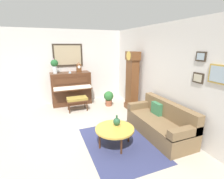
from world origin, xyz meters
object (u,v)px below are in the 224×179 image
at_px(teacup, 70,73).
at_px(green_jug, 117,121).
at_px(piano_bench, 77,99).
at_px(potted_plant, 109,97).
at_px(mantel_clock, 79,67).
at_px(piano, 71,88).
at_px(couch, 160,123).
at_px(coffee_table, 115,129).
at_px(flower_vase, 54,65).
at_px(grandfather_clock, 132,83).

height_order(teacup, green_jug, teacup).
bearing_deg(piano_bench, teacup, -171.68).
relative_size(piano_bench, potted_plant, 1.25).
bearing_deg(mantel_clock, piano, -90.44).
xyz_separation_m(couch, coffee_table, (0.02, -1.27, 0.08)).
bearing_deg(piano_bench, mantel_clock, 161.59).
xyz_separation_m(piano_bench, green_jug, (2.29, 0.49, 0.11)).
bearing_deg(flower_vase, piano, 90.22).
xyz_separation_m(grandfather_clock, coffee_table, (1.86, -1.43, -0.57)).
xyz_separation_m(piano_bench, coffee_table, (2.41, 0.39, -0.01)).
height_order(piano, grandfather_clock, grandfather_clock).
height_order(piano_bench, green_jug, green_jug).
height_order(piano_bench, flower_vase, flower_vase).
height_order(green_jug, potted_plant, green_jug).
xyz_separation_m(coffee_table, potted_plant, (-2.47, 0.80, -0.07)).
relative_size(couch, green_jug, 7.92).
bearing_deg(potted_plant, grandfather_clock, 46.35).
relative_size(piano, coffee_table, 1.64).
relative_size(piano_bench, coffee_table, 0.80).
height_order(coffee_table, green_jug, green_jug).
bearing_deg(grandfather_clock, coffee_table, -37.60).
bearing_deg(teacup, flower_vase, -106.70).
xyz_separation_m(piano, flower_vase, (0.00, -0.53, 0.92)).
bearing_deg(mantel_clock, couch, 23.62).
distance_m(couch, teacup, 3.63).
bearing_deg(green_jug, couch, 84.93).
bearing_deg(flower_vase, grandfather_clock, 60.88).
distance_m(couch, green_jug, 1.19).
xyz_separation_m(green_jug, potted_plant, (-2.34, 0.69, -0.19)).
bearing_deg(piano_bench, coffee_table, 9.25).
relative_size(mantel_clock, flower_vase, 0.66).
bearing_deg(teacup, potted_plant, 65.26).
height_order(piano_bench, teacup, teacup).
xyz_separation_m(mantel_clock, flower_vase, (-0.00, -0.86, 0.14)).
distance_m(mantel_clock, potted_plant, 1.60).
xyz_separation_m(flower_vase, potted_plant, (0.74, 1.79, -1.22)).
bearing_deg(coffee_table, green_jug, 140.46).
distance_m(piano, teacup, 0.65).
distance_m(coffee_table, potted_plant, 2.59).
relative_size(piano, piano_bench, 2.06).
bearing_deg(grandfather_clock, couch, -5.09).
xyz_separation_m(piano, teacup, (0.15, -0.03, 0.63)).
height_order(couch, flower_vase, flower_vase).
relative_size(couch, coffee_table, 2.16).
bearing_deg(teacup, piano_bench, 8.32).
distance_m(piano_bench, potted_plant, 1.19).
bearing_deg(green_jug, piano, -169.76).
distance_m(mantel_clock, green_jug, 3.22).
xyz_separation_m(grandfather_clock, flower_vase, (-1.35, -2.42, 0.58)).
bearing_deg(grandfather_clock, green_jug, -37.46).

